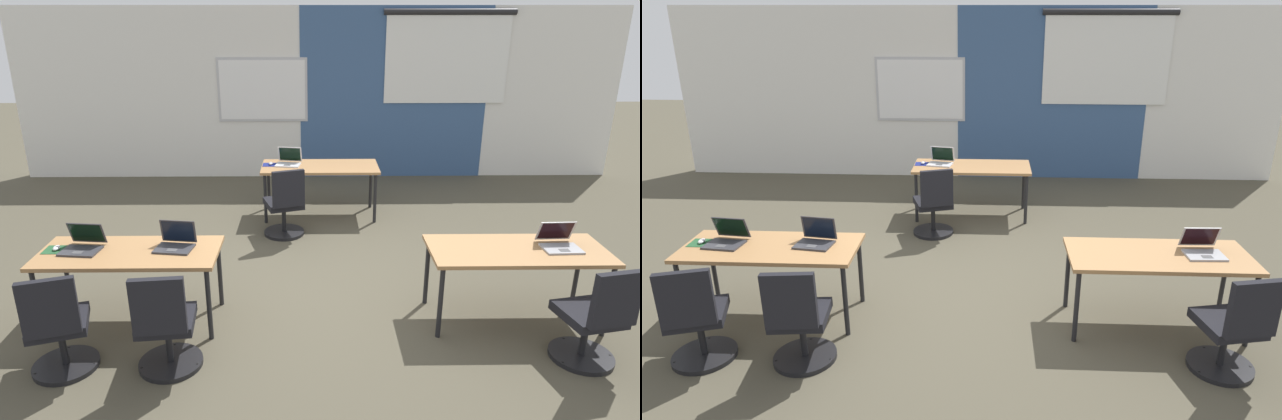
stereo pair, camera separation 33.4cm
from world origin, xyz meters
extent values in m
plane|color=#4C4738|center=(0.00, 0.00, 0.00)|extent=(24.00, 24.00, 0.00)
cube|color=silver|center=(0.00, 4.20, 1.40)|extent=(10.00, 0.20, 2.80)
cube|color=#385684|center=(1.25, 4.09, 1.40)|extent=(3.09, 0.01, 2.80)
cube|color=#B7B7BC|center=(-0.92, 4.09, 1.49)|extent=(1.48, 0.02, 1.04)
cube|color=white|center=(-0.92, 4.08, 1.49)|extent=(1.40, 0.02, 0.96)
cube|color=white|center=(2.08, 4.08, 1.96)|extent=(2.00, 0.02, 1.38)
cylinder|color=black|center=(2.08, 4.08, 2.70)|extent=(2.10, 0.10, 0.10)
cube|color=#A37547|center=(-1.75, -0.60, 0.70)|extent=(1.60, 0.70, 0.04)
cylinder|color=black|center=(-2.49, -0.90, 0.34)|extent=(0.04, 0.04, 0.68)
cylinder|color=black|center=(-1.01, -0.90, 0.34)|extent=(0.04, 0.04, 0.68)
cylinder|color=black|center=(-2.49, -0.30, 0.34)|extent=(0.04, 0.04, 0.68)
cylinder|color=black|center=(-1.01, -0.30, 0.34)|extent=(0.04, 0.04, 0.68)
cube|color=#A37547|center=(1.75, -0.60, 0.70)|extent=(1.60, 0.70, 0.04)
cylinder|color=black|center=(1.01, -0.90, 0.34)|extent=(0.04, 0.04, 0.68)
cylinder|color=black|center=(2.49, -0.90, 0.34)|extent=(0.04, 0.04, 0.68)
cylinder|color=black|center=(1.01, -0.30, 0.34)|extent=(0.04, 0.04, 0.68)
cylinder|color=black|center=(2.49, -0.30, 0.34)|extent=(0.04, 0.04, 0.68)
cube|color=#A37547|center=(0.00, 2.20, 0.70)|extent=(1.60, 0.70, 0.04)
cylinder|color=black|center=(-0.74, 1.90, 0.34)|extent=(0.04, 0.04, 0.68)
cylinder|color=black|center=(0.74, 1.90, 0.34)|extent=(0.04, 0.04, 0.68)
cylinder|color=black|center=(-0.74, 2.50, 0.34)|extent=(0.04, 0.04, 0.68)
cylinder|color=black|center=(0.74, 2.50, 0.34)|extent=(0.04, 0.04, 0.68)
cube|color=silver|center=(-0.44, 2.22, 0.73)|extent=(0.37, 0.28, 0.02)
cube|color=#4C4C4F|center=(-0.45, 2.17, 0.74)|extent=(0.10, 0.07, 0.00)
cube|color=silver|center=(-0.42, 2.36, 0.84)|extent=(0.34, 0.12, 0.21)
cube|color=black|center=(-0.42, 2.36, 0.85)|extent=(0.30, 0.11, 0.19)
cube|color=navy|center=(-0.68, 2.25, 0.72)|extent=(0.22, 0.19, 0.00)
ellipsoid|color=#B2B2B7|center=(-0.68, 2.25, 0.74)|extent=(0.06, 0.10, 0.03)
cylinder|color=black|center=(-0.47, 1.50, 0.02)|extent=(0.52, 0.52, 0.04)
cylinder|color=black|center=(-0.47, 1.50, 0.21)|extent=(0.06, 0.06, 0.34)
cube|color=black|center=(-0.47, 1.50, 0.42)|extent=(0.56, 0.56, 0.08)
cube|color=black|center=(-0.40, 1.27, 0.69)|extent=(0.40, 0.18, 0.46)
sphere|color=black|center=(-0.55, 1.73, 0.02)|extent=(0.04, 0.04, 0.04)
sphere|color=black|center=(-0.24, 1.50, 0.02)|extent=(0.04, 0.04, 0.04)
sphere|color=black|center=(-0.66, 1.37, 0.02)|extent=(0.04, 0.04, 0.04)
cube|color=#333338|center=(-1.35, -0.57, 0.73)|extent=(0.36, 0.27, 0.02)
cube|color=#4C4C4F|center=(-1.36, -0.62, 0.74)|extent=(0.10, 0.07, 0.00)
cube|color=#333338|center=(-1.34, -0.44, 0.85)|extent=(0.33, 0.09, 0.22)
cube|color=black|center=(-1.34, -0.45, 0.85)|extent=(0.30, 0.07, 0.19)
cylinder|color=black|center=(-1.28, -1.28, 0.02)|extent=(0.52, 0.52, 0.04)
cylinder|color=black|center=(-1.28, -1.28, 0.21)|extent=(0.06, 0.06, 0.34)
cube|color=black|center=(-1.28, -1.28, 0.42)|extent=(0.48, 0.48, 0.08)
cube|color=black|center=(-1.25, -1.53, 0.69)|extent=(0.40, 0.10, 0.46)
sphere|color=black|center=(-1.30, -1.05, 0.02)|extent=(0.04, 0.04, 0.04)
sphere|color=black|center=(-1.05, -1.33, 0.02)|extent=(0.04, 0.04, 0.04)
sphere|color=black|center=(-1.49, -1.37, 0.02)|extent=(0.04, 0.04, 0.04)
cube|color=#9E9EA3|center=(2.14, -0.62, 0.73)|extent=(0.34, 0.24, 0.02)
cube|color=#4C4C4F|center=(2.14, -0.68, 0.74)|extent=(0.09, 0.06, 0.00)
cube|color=#9E9EA3|center=(2.13, -0.47, 0.84)|extent=(0.33, 0.10, 0.21)
cube|color=black|center=(2.13, -0.47, 0.84)|extent=(0.30, 0.09, 0.18)
cylinder|color=black|center=(2.15, -1.23, 0.02)|extent=(0.52, 0.52, 0.04)
cylinder|color=black|center=(2.15, -1.23, 0.21)|extent=(0.06, 0.06, 0.34)
cube|color=black|center=(2.15, -1.23, 0.42)|extent=(0.52, 0.52, 0.08)
cube|color=black|center=(2.19, -1.48, 0.69)|extent=(0.40, 0.14, 0.46)
sphere|color=black|center=(2.10, -1.00, 0.02)|extent=(0.04, 0.04, 0.04)
sphere|color=black|center=(2.38, -1.26, 0.02)|extent=(0.04, 0.04, 0.04)
sphere|color=black|center=(1.94, -1.35, 0.02)|extent=(0.04, 0.04, 0.04)
cube|color=#333338|center=(-2.18, -0.61, 0.73)|extent=(0.35, 0.26, 0.02)
cube|color=#4C4C4F|center=(-2.18, -0.66, 0.74)|extent=(0.10, 0.07, 0.00)
cube|color=#333338|center=(-2.16, -0.46, 0.84)|extent=(0.34, 0.11, 0.21)
cube|color=black|center=(-2.16, -0.47, 0.84)|extent=(0.30, 0.10, 0.18)
cube|color=#23512D|center=(-2.41, -0.57, 0.72)|extent=(0.22, 0.19, 0.00)
ellipsoid|color=silver|center=(-2.41, -0.57, 0.74)|extent=(0.06, 0.10, 0.03)
cylinder|color=black|center=(-2.13, -1.30, 0.02)|extent=(0.52, 0.52, 0.04)
cylinder|color=black|center=(-2.13, -1.30, 0.21)|extent=(0.06, 0.06, 0.34)
cube|color=black|center=(-2.13, -1.30, 0.42)|extent=(0.55, 0.55, 0.08)
cube|color=black|center=(-2.05, -1.54, 0.69)|extent=(0.40, 0.18, 0.46)
sphere|color=black|center=(-2.20, -1.08, 0.02)|extent=(0.04, 0.04, 0.04)
sphere|color=black|center=(-1.89, -1.30, 0.02)|extent=(0.04, 0.04, 0.04)
sphere|color=black|center=(-2.32, -1.44, 0.02)|extent=(0.04, 0.04, 0.04)
camera|label=1|loc=(-0.10, -5.12, 2.77)|focal=30.95mm
camera|label=2|loc=(0.23, -5.12, 2.77)|focal=30.95mm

